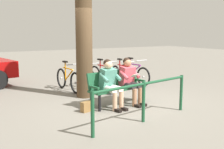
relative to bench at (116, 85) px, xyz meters
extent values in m
plane|color=slate|center=(-0.14, -0.04, -0.51)|extent=(40.00, 40.00, 0.00)
cube|color=#194C2D|center=(-0.01, 0.08, -0.08)|extent=(1.65, 0.66, 0.05)
cube|color=#194C2D|center=(0.02, -0.11, 0.15)|extent=(1.60, 0.36, 0.42)
cube|color=#194C2D|center=(-0.76, -0.03, 0.05)|extent=(0.12, 0.40, 0.05)
cube|color=#194C2D|center=(0.74, 0.19, 0.05)|extent=(0.12, 0.40, 0.05)
cylinder|color=black|center=(-0.75, 0.15, -0.31)|extent=(0.07, 0.07, 0.40)
cylinder|color=black|center=(0.68, 0.35, -0.31)|extent=(0.07, 0.07, 0.40)
cylinder|color=black|center=(-0.70, -0.19, -0.31)|extent=(0.07, 0.07, 0.40)
cylinder|color=black|center=(0.73, 0.01, -0.31)|extent=(0.07, 0.07, 0.40)
cube|color=#D84C59|center=(-0.32, 0.02, 0.20)|extent=(0.42, 0.36, 0.55)
sphere|color=#A87554|center=(-0.33, 0.04, 0.56)|extent=(0.21, 0.21, 0.21)
sphere|color=black|center=(-0.32, 0.01, 0.59)|extent=(0.20, 0.20, 0.20)
cylinder|color=#262628|center=(-0.45, 0.20, -0.02)|extent=(0.20, 0.42, 0.15)
cylinder|color=#A87554|center=(-0.48, 0.40, -0.28)|extent=(0.11, 0.11, 0.45)
cube|color=black|center=(-0.49, 0.50, -0.47)|extent=(0.12, 0.23, 0.07)
cylinder|color=#D84C59|center=(-0.54, 0.11, 0.27)|extent=(0.13, 0.31, 0.23)
cylinder|color=#262628|center=(-0.25, 0.23, -0.02)|extent=(0.20, 0.42, 0.15)
cylinder|color=#A87554|center=(-0.28, 0.43, -0.28)|extent=(0.11, 0.11, 0.45)
cube|color=black|center=(-0.29, 0.52, -0.47)|extent=(0.12, 0.23, 0.07)
cylinder|color=#D84C59|center=(-0.14, 0.16, 0.27)|extent=(0.13, 0.31, 0.23)
cube|color=silver|center=(-0.36, 0.31, 0.26)|extent=(0.21, 0.15, 0.09)
cube|color=#4C8C7A|center=(0.31, 0.11, 0.20)|extent=(0.42, 0.36, 0.55)
sphere|color=#D8A884|center=(0.31, 0.13, 0.56)|extent=(0.21, 0.21, 0.21)
sphere|color=black|center=(0.31, 0.10, 0.59)|extent=(0.20, 0.20, 0.20)
cylinder|color=white|center=(0.18, 0.29, -0.02)|extent=(0.20, 0.42, 0.15)
cylinder|color=#D8A884|center=(0.16, 0.49, -0.28)|extent=(0.11, 0.11, 0.45)
cube|color=black|center=(0.14, 0.59, -0.47)|extent=(0.12, 0.23, 0.07)
cylinder|color=#4C8C7A|center=(0.10, 0.20, 0.27)|extent=(0.13, 0.31, 0.23)
cylinder|color=white|center=(0.38, 0.32, -0.02)|extent=(0.20, 0.42, 0.15)
cylinder|color=#D8A884|center=(0.35, 0.52, -0.28)|extent=(0.11, 0.11, 0.45)
cube|color=black|center=(0.34, 0.61, -0.47)|extent=(0.12, 0.23, 0.07)
cylinder|color=#4C8C7A|center=(0.49, 0.25, 0.27)|extent=(0.13, 0.31, 0.23)
cube|color=olive|center=(0.94, 0.22, -0.39)|extent=(0.32, 0.20, 0.24)
cylinder|color=#4C3823|center=(0.33, -1.17, 1.43)|extent=(0.47, 0.47, 3.88)
cylinder|color=slate|center=(-0.53, -1.05, -0.13)|extent=(0.36, 0.36, 0.74)
cylinder|color=black|center=(-0.53, -1.05, 0.25)|extent=(0.38, 0.38, 0.03)
torus|color=black|center=(-2.05, -1.52, -0.18)|extent=(0.12, 0.66, 0.66)
cylinder|color=silver|center=(-2.05, -1.52, -0.18)|extent=(0.06, 0.06, 0.06)
torus|color=black|center=(-1.96, -2.54, -0.18)|extent=(0.12, 0.66, 0.66)
cylinder|color=silver|center=(-1.96, -2.54, -0.18)|extent=(0.06, 0.06, 0.06)
cylinder|color=#8C268C|center=(-2.01, -2.03, 0.20)|extent=(0.10, 0.63, 0.04)
cylinder|color=#8C268C|center=(-2.01, -1.95, 0.00)|extent=(0.09, 0.60, 0.43)
cylinder|color=#8C268C|center=(-1.99, -2.22, 0.12)|extent=(0.04, 0.04, 0.55)
cube|color=black|center=(-1.99, -2.22, 0.40)|extent=(0.11, 0.23, 0.05)
cylinder|color=#B2B2B7|center=(-2.04, -1.63, 0.37)|extent=(0.48, 0.08, 0.03)
torus|color=black|center=(-1.40, -1.42, -0.18)|extent=(0.12, 0.66, 0.66)
cylinder|color=silver|center=(-1.40, -1.42, -0.18)|extent=(0.06, 0.06, 0.06)
torus|color=black|center=(-1.50, -2.43, -0.18)|extent=(0.12, 0.66, 0.66)
cylinder|color=silver|center=(-1.50, -2.43, -0.18)|extent=(0.06, 0.06, 0.06)
cylinder|color=#B71414|center=(-1.45, -1.92, 0.20)|extent=(0.10, 0.63, 0.04)
cylinder|color=#B71414|center=(-1.44, -1.84, 0.00)|extent=(0.10, 0.60, 0.43)
cylinder|color=#B71414|center=(-1.46, -2.11, 0.12)|extent=(0.04, 0.04, 0.55)
cube|color=black|center=(-1.46, -2.11, 0.40)|extent=(0.11, 0.23, 0.05)
cylinder|color=#B2B2B7|center=(-1.41, -1.52, 0.37)|extent=(0.48, 0.08, 0.03)
torus|color=black|center=(-0.93, -1.71, -0.18)|extent=(0.14, 0.66, 0.66)
cylinder|color=silver|center=(-0.93, -1.71, -0.18)|extent=(0.06, 0.07, 0.06)
torus|color=black|center=(-0.81, -2.72, -0.18)|extent=(0.14, 0.66, 0.66)
cylinder|color=silver|center=(-0.81, -2.72, -0.18)|extent=(0.06, 0.07, 0.06)
cylinder|color=#B71414|center=(-0.87, -2.22, 0.20)|extent=(0.12, 0.63, 0.04)
cylinder|color=#B71414|center=(-0.88, -2.14, 0.00)|extent=(0.11, 0.60, 0.43)
cylinder|color=#B71414|center=(-0.85, -2.40, 0.12)|extent=(0.04, 0.04, 0.55)
cube|color=black|center=(-0.85, -2.40, 0.40)|extent=(0.12, 0.23, 0.05)
cylinder|color=#B2B2B7|center=(-0.92, -1.81, 0.37)|extent=(0.48, 0.09, 0.03)
torus|color=black|center=(-0.14, -1.60, -0.18)|extent=(0.16, 0.66, 0.66)
cylinder|color=silver|center=(-0.14, -1.60, -0.18)|extent=(0.06, 0.07, 0.06)
torus|color=black|center=(-0.30, -2.60, -0.18)|extent=(0.16, 0.66, 0.66)
cylinder|color=silver|center=(-0.30, -2.60, -0.18)|extent=(0.06, 0.07, 0.06)
cylinder|color=#337238|center=(-0.22, -2.10, 0.20)|extent=(0.14, 0.63, 0.04)
cylinder|color=#337238|center=(-0.21, -2.02, 0.00)|extent=(0.13, 0.60, 0.43)
cylinder|color=#337238|center=(-0.25, -2.28, 0.12)|extent=(0.04, 0.04, 0.55)
cube|color=black|center=(-0.25, -2.28, 0.40)|extent=(0.12, 0.23, 0.05)
cylinder|color=#B2B2B7|center=(-0.16, -1.70, 0.37)|extent=(0.48, 0.11, 0.03)
torus|color=black|center=(0.40, -1.68, -0.18)|extent=(0.10, 0.66, 0.66)
cylinder|color=silver|center=(0.40, -1.68, -0.18)|extent=(0.05, 0.06, 0.06)
torus|color=black|center=(0.46, -2.70, -0.18)|extent=(0.10, 0.66, 0.66)
cylinder|color=silver|center=(0.46, -2.70, -0.18)|extent=(0.05, 0.06, 0.06)
cylinder|color=orange|center=(0.43, -2.19, 0.20)|extent=(0.08, 0.63, 0.04)
cylinder|color=orange|center=(0.42, -2.11, 0.00)|extent=(0.07, 0.60, 0.43)
cylinder|color=orange|center=(0.44, -2.37, 0.12)|extent=(0.04, 0.04, 0.55)
cube|color=black|center=(0.44, -2.37, 0.40)|extent=(0.10, 0.22, 0.05)
cylinder|color=#B2B2B7|center=(0.40, -1.78, 0.37)|extent=(0.48, 0.06, 0.03)
cylinder|color=#194C2D|center=(-1.05, 1.26, -0.08)|extent=(0.07, 0.07, 0.85)
cylinder|color=#194C2D|center=(0.26, 1.50, -0.08)|extent=(0.07, 0.07, 0.85)
cylinder|color=#194C2D|center=(1.57, 1.73, -0.08)|extent=(0.07, 0.07, 0.85)
cylinder|color=#194C2D|center=(0.26, 1.50, 0.30)|extent=(2.62, 0.52, 0.06)
camera|label=1|loc=(3.75, 6.01, 1.39)|focal=45.01mm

